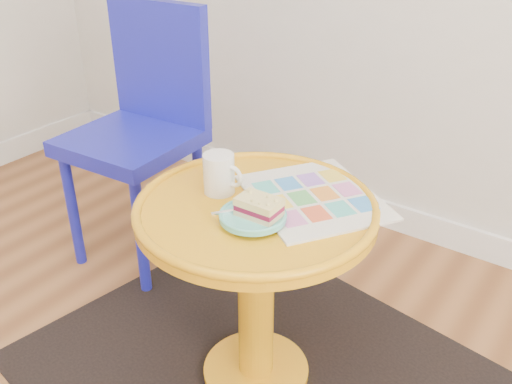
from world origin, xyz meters
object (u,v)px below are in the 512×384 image
Objects in this scene: plate at (253,217)px; chair at (143,119)px; newspaper at (313,197)px; mug at (220,173)px; side_table at (256,259)px.

chair is at bearing 152.89° from plate.
mug reaches higher than newspaper.
chair is 5.88× the size of plate.
plate is (0.79, -0.41, 0.06)m from chair.
side_table is at bearing -27.42° from chair.
side_table is 0.20m from plate.
plate is at bearing -30.60° from chair.
mug is 0.72× the size of plate.
chair is 0.88m from newspaper.
chair is (-0.75, 0.33, 0.13)m from side_table.
newspaper is (0.85, -0.21, 0.04)m from chair.
mug is (-0.22, -0.12, 0.05)m from newspaper.
mug is at bearing -118.75° from newspaper.
plate is (0.16, -0.08, -0.04)m from mug.
plate is at bearing -59.82° from side_table.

